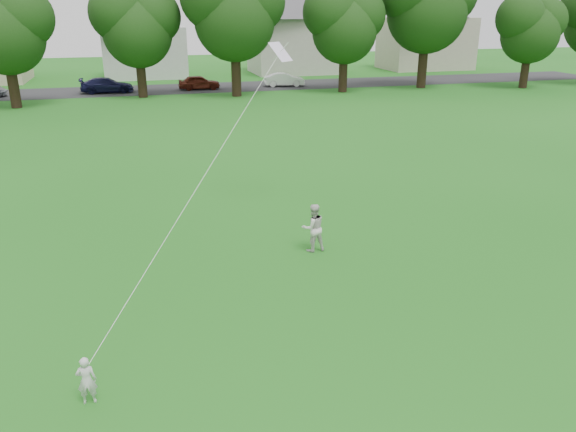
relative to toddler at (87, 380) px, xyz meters
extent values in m
plane|color=#196015|center=(2.97, 0.53, -0.48)|extent=(160.00, 160.00, 0.00)
cube|color=#2D2D30|center=(2.97, 42.53, -0.48)|extent=(90.00, 7.00, 0.01)
imported|color=silver|center=(0.00, 0.00, 0.00)|extent=(0.36, 0.24, 0.97)
imported|color=silver|center=(6.05, 5.46, 0.25)|extent=(0.76, 0.61, 1.46)
plane|color=white|center=(6.15, 9.53, 4.95)|extent=(0.99, 0.97, 0.59)
cylinder|color=white|center=(3.07, 4.76, 2.58)|extent=(0.01, 0.01, 12.29)
cylinder|color=black|center=(-6.82, 35.43, 1.20)|extent=(0.73, 0.73, 3.37)
cylinder|color=black|center=(2.16, 38.17, 1.19)|extent=(0.73, 0.73, 3.35)
cylinder|color=black|center=(9.58, 36.77, 1.50)|extent=(0.78, 0.78, 3.96)
cylinder|color=black|center=(18.80, 36.81, 1.20)|extent=(0.73, 0.73, 3.37)
cylinder|color=black|center=(26.59, 37.46, 1.67)|extent=(0.81, 0.81, 4.31)
cylinder|color=black|center=(35.40, 34.91, 1.07)|extent=(0.71, 0.71, 3.11)
imported|color=#111236|center=(-0.68, 41.53, 0.16)|extent=(4.36, 1.80, 1.26)
imported|color=#591D11|center=(7.11, 41.53, 0.15)|extent=(3.65, 1.51, 1.24)
imported|color=silver|center=(14.89, 41.53, 0.13)|extent=(3.83, 1.78, 1.21)
cube|color=silver|center=(2.97, 52.53, 2.01)|extent=(8.14, 6.34, 4.98)
cube|color=beige|center=(18.97, 52.53, 2.38)|extent=(9.09, 7.22, 5.72)
cube|color=#BDB19D|center=(34.97, 52.53, 2.39)|extent=(9.77, 6.58, 5.74)
camera|label=1|loc=(1.26, -9.12, 6.32)|focal=35.00mm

